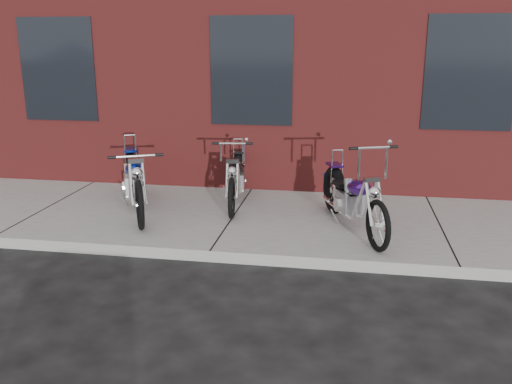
# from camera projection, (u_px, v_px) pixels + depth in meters

# --- Properties ---
(ground) EXTENTS (120.00, 120.00, 0.00)m
(ground) POSITION_uv_depth(u_px,v_px,m) (210.00, 262.00, 6.81)
(ground) COLOR black
(ground) RESTS_ON ground
(sidewalk) EXTENTS (22.00, 3.00, 0.15)m
(sidewalk) POSITION_uv_depth(u_px,v_px,m) (234.00, 219.00, 8.22)
(sidewalk) COLOR slate
(sidewalk) RESTS_ON ground
(chopper_purple) EXTENTS (0.95, 2.17, 1.28)m
(chopper_purple) POSITION_uv_depth(u_px,v_px,m) (352.00, 200.00, 7.49)
(chopper_purple) COLOR black
(chopper_purple) RESTS_ON sidewalk
(chopper_blue) EXTENTS (1.16, 2.26, 1.06)m
(chopper_blue) POSITION_uv_depth(u_px,v_px,m) (135.00, 183.00, 8.31)
(chopper_blue) COLOR black
(chopper_blue) RESTS_ON sidewalk
(chopper_third) EXTENTS (0.54, 2.15, 1.10)m
(chopper_third) POSITION_uv_depth(u_px,v_px,m) (236.00, 179.00, 8.72)
(chopper_third) COLOR black
(chopper_third) RESTS_ON sidewalk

